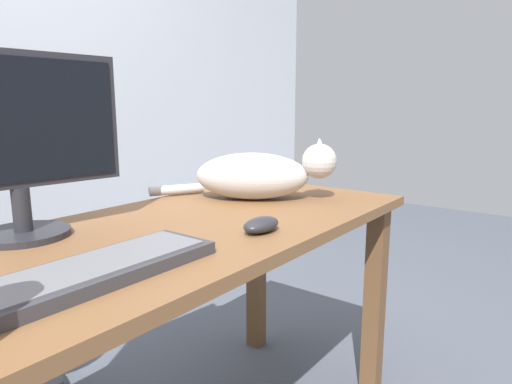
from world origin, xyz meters
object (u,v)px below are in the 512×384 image
at_px(monitor, 15,138).
at_px(computer_mouse, 261,225).
at_px(cat, 259,174).
at_px(keyboard, 98,270).

bearing_deg(monitor, computer_mouse, -48.21).
bearing_deg(cat, computer_mouse, -142.50).
distance_m(monitor, computer_mouse, 0.58).
relative_size(monitor, keyboard, 1.09).
distance_m(keyboard, computer_mouse, 0.41).
bearing_deg(computer_mouse, monitor, 131.79).
bearing_deg(monitor, keyboard, -96.51).
bearing_deg(computer_mouse, cat, 37.50).
relative_size(keyboard, cat, 0.83).
height_order(monitor, computer_mouse, monitor).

